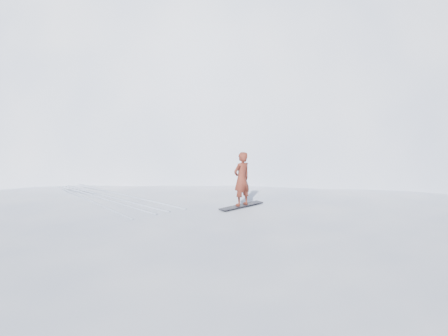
% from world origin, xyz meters
% --- Properties ---
extents(ground, '(400.00, 400.00, 0.00)m').
position_xyz_m(ground, '(0.00, 0.00, 0.00)').
color(ground, white).
rests_on(ground, ground).
extents(near_ridge, '(36.00, 28.00, 4.80)m').
position_xyz_m(near_ridge, '(1.00, 3.00, 0.00)').
color(near_ridge, white).
rests_on(near_ridge, ground).
extents(summit_peak, '(60.00, 56.00, 56.00)m').
position_xyz_m(summit_peak, '(22.00, 26.00, 0.00)').
color(summit_peak, white).
rests_on(summit_peak, ground).
extents(peak_shoulder, '(28.00, 24.00, 18.00)m').
position_xyz_m(peak_shoulder, '(10.00, 20.00, 0.00)').
color(peak_shoulder, white).
rests_on(peak_shoulder, ground).
extents(wind_bumps, '(16.00, 14.40, 1.00)m').
position_xyz_m(wind_bumps, '(-0.56, 2.12, 0.00)').
color(wind_bumps, white).
rests_on(wind_bumps, ground).
extents(snowboard, '(1.69, 0.48, 0.03)m').
position_xyz_m(snowboard, '(2.33, 1.18, 2.41)').
color(snowboard, black).
rests_on(snowboard, near_ridge).
extents(snowboarder, '(0.66, 0.47, 1.71)m').
position_xyz_m(snowboarder, '(2.33, 1.18, 3.28)').
color(snowboarder, maroon).
rests_on(snowboarder, snowboard).
extents(board_tracks, '(2.60, 5.96, 0.04)m').
position_xyz_m(board_tracks, '(-0.84, 4.72, 2.42)').
color(board_tracks, silver).
rests_on(board_tracks, ground).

